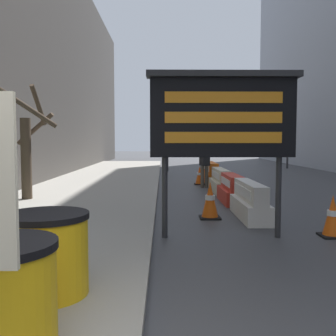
# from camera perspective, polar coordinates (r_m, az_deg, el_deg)

# --- Properties ---
(building_left_facade) EXTENTS (0.40, 50.40, 10.71)m
(building_left_facade) POSITION_cam_1_polar(r_m,az_deg,el_deg) (13.34, -22.91, 19.67)
(building_left_facade) COLOR #4C4742
(building_left_facade) RESTS_ON ground_plane
(bare_tree) EXTENTS (1.42, 1.72, 3.00)m
(bare_tree) POSITION_cam_1_polar(r_m,az_deg,el_deg) (11.07, -19.63, 2.99)
(bare_tree) COLOR #4C3D2D
(bare_tree) RESTS_ON sidewalk_left
(barrel_drum_middle) EXTENTS (0.86, 0.86, 0.83)m
(barrel_drum_middle) POSITION_cam_1_polar(r_m,az_deg,el_deg) (4.23, -17.24, -11.78)
(barrel_drum_middle) COLOR yellow
(barrel_drum_middle) RESTS_ON sidewalk_left
(message_board) EXTENTS (2.58, 0.36, 2.84)m
(message_board) POSITION_cam_1_polar(r_m,az_deg,el_deg) (6.81, 7.91, 7.44)
(message_board) COLOR #28282B
(message_board) RESTS_ON ground_plane
(jersey_barrier_white) EXTENTS (0.52, 2.05, 0.78)m
(jersey_barrier_white) POSITION_cam_1_polar(r_m,az_deg,el_deg) (8.75, 11.79, -4.88)
(jersey_barrier_white) COLOR silver
(jersey_barrier_white) RESTS_ON ground_plane
(jersey_barrier_red_striped) EXTENTS (0.60, 1.77, 0.76)m
(jersey_barrier_red_striped) POSITION_cam_1_polar(r_m,az_deg,el_deg) (10.85, 9.32, -3.21)
(jersey_barrier_red_striped) COLOR red
(jersey_barrier_red_striped) RESTS_ON ground_plane
(jersey_barrier_cream) EXTENTS (0.54, 2.11, 0.76)m
(jersey_barrier_cream) POSITION_cam_1_polar(r_m,az_deg,el_deg) (13.01, 7.62, -1.99)
(jersey_barrier_cream) COLOR beige
(jersey_barrier_cream) RESTS_ON ground_plane
(jersey_barrier_orange_far) EXTENTS (0.56, 2.12, 0.83)m
(jersey_barrier_orange_far) POSITION_cam_1_polar(r_m,az_deg,el_deg) (15.59, 6.23, -0.89)
(jersey_barrier_orange_far) COLOR orange
(jersey_barrier_orange_far) RESTS_ON ground_plane
(traffic_cone_near) EXTENTS (0.40, 0.40, 0.72)m
(traffic_cone_near) POSITION_cam_1_polar(r_m,az_deg,el_deg) (15.09, 4.61, -1.08)
(traffic_cone_near) COLOR black
(traffic_cone_near) RESTS_ON ground_plane
(traffic_cone_mid) EXTENTS (0.41, 0.41, 0.74)m
(traffic_cone_mid) POSITION_cam_1_polar(r_m,az_deg,el_deg) (7.47, 22.77, -6.51)
(traffic_cone_mid) COLOR black
(traffic_cone_mid) RESTS_ON ground_plane
(traffic_cone_far) EXTENTS (0.45, 0.45, 0.80)m
(traffic_cone_far) POSITION_cam_1_polar(r_m,az_deg,el_deg) (8.56, 6.12, -4.71)
(traffic_cone_far) COLOR black
(traffic_cone_far) RESTS_ON ground_plane
(traffic_light_near_curb) EXTENTS (0.28, 0.45, 3.44)m
(traffic_light_near_curb) POSITION_cam_1_polar(r_m,az_deg,el_deg) (21.46, -0.09, 6.19)
(traffic_light_near_curb) COLOR #2D2D30
(traffic_light_near_curb) RESTS_ON ground_plane
(traffic_light_far_side) EXTENTS (0.28, 0.45, 3.78)m
(traffic_light_far_side) POSITION_cam_1_polar(r_m,az_deg,el_deg) (24.82, 17.10, 6.28)
(traffic_light_far_side) COLOR #2D2D30
(traffic_light_far_side) RESTS_ON ground_plane
(pedestrian_worker) EXTENTS (0.36, 0.48, 1.63)m
(pedestrian_worker) POSITION_cam_1_polar(r_m,az_deg,el_deg) (14.09, 5.33, 1.05)
(pedestrian_worker) COLOR #514C42
(pedestrian_worker) RESTS_ON ground_plane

